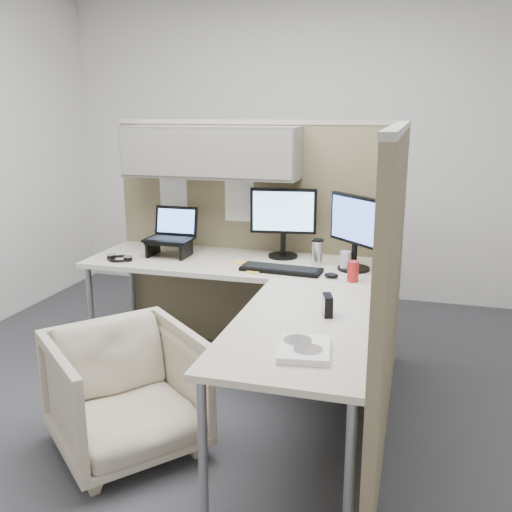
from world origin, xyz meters
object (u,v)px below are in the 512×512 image
(desk, at_px, (254,288))
(monitor_left, at_px, (283,217))
(office_chair, at_px, (126,387))
(keyboard, at_px, (281,269))

(desk, xyz_separation_m, monitor_left, (0.03, 0.59, 0.32))
(office_chair, distance_m, keyboard, 1.19)
(office_chair, bearing_deg, keyboard, 10.65)
(keyboard, bearing_deg, office_chair, -116.44)
(monitor_left, distance_m, keyboard, 0.44)
(desk, distance_m, office_chair, 0.92)
(monitor_left, bearing_deg, keyboard, -86.28)
(desk, bearing_deg, keyboard, 68.07)
(desk, relative_size, keyboard, 4.01)
(office_chair, height_order, keyboard, keyboard)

